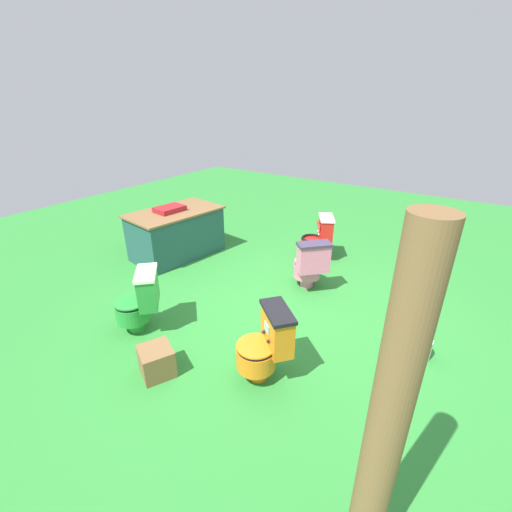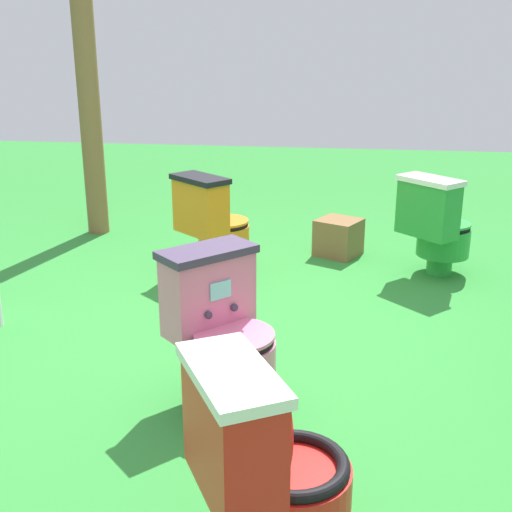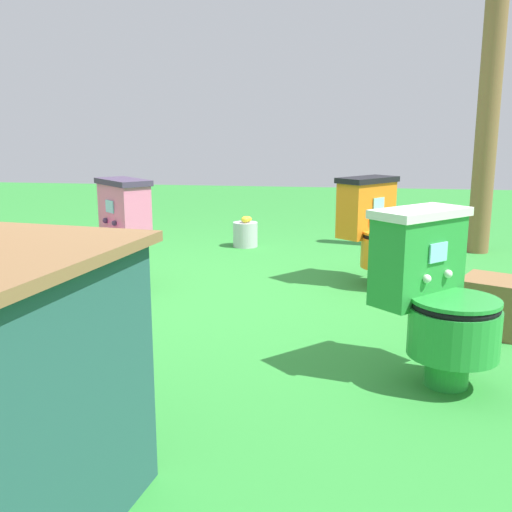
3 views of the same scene
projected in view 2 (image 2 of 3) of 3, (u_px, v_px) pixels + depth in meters
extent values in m
plane|color=#2D8433|center=(251.00, 342.00, 3.66)|extent=(14.00, 14.00, 0.00)
cylinder|color=orange|center=(222.00, 262.00, 4.76)|extent=(0.25, 0.25, 0.14)
cylinder|color=orange|center=(224.00, 239.00, 4.72)|extent=(0.52, 0.52, 0.20)
torus|color=black|center=(224.00, 224.00, 4.69)|extent=(0.50, 0.50, 0.04)
cylinder|color=black|center=(224.00, 231.00, 4.71)|extent=(0.34, 0.34, 0.01)
cube|color=orange|center=(201.00, 208.00, 4.51)|extent=(0.41, 0.44, 0.37)
cube|color=black|center=(200.00, 179.00, 4.45)|extent=(0.44, 0.47, 0.04)
cube|color=#8CE0E5|center=(212.00, 198.00, 4.56)|extent=(0.08, 0.09, 0.08)
cylinder|color=orange|center=(224.00, 221.00, 4.68)|extent=(0.51, 0.51, 0.02)
sphere|color=black|center=(207.00, 210.00, 4.65)|extent=(0.04, 0.04, 0.04)
sphere|color=black|center=(219.00, 214.00, 4.55)|extent=(0.04, 0.04, 0.04)
cylinder|color=green|center=(439.00, 265.00, 4.71)|extent=(0.25, 0.25, 0.14)
cylinder|color=green|center=(443.00, 241.00, 4.66)|extent=(0.52, 0.52, 0.20)
torus|color=black|center=(445.00, 226.00, 4.63)|extent=(0.50, 0.50, 0.04)
cylinder|color=white|center=(444.00, 233.00, 4.64)|extent=(0.34, 0.34, 0.01)
cube|color=green|center=(428.00, 210.00, 4.47)|extent=(0.42, 0.42, 0.37)
cube|color=white|center=(430.00, 180.00, 4.40)|extent=(0.46, 0.46, 0.04)
cube|color=#8CE0E5|center=(438.00, 200.00, 4.51)|extent=(0.08, 0.08, 0.08)
cylinder|color=green|center=(445.00, 223.00, 4.62)|extent=(0.51, 0.51, 0.02)
sphere|color=white|center=(429.00, 212.00, 4.59)|extent=(0.04, 0.04, 0.04)
sphere|color=white|center=(445.00, 216.00, 4.49)|extent=(0.04, 0.04, 0.04)
cylinder|color=pink|center=(232.00, 394.00, 2.98)|extent=(0.25, 0.25, 0.14)
cylinder|color=pink|center=(235.00, 362.00, 2.91)|extent=(0.52, 0.52, 0.20)
torus|color=black|center=(234.00, 340.00, 2.88)|extent=(0.50, 0.50, 0.04)
cylinder|color=#3F334C|center=(234.00, 350.00, 2.90)|extent=(0.34, 0.34, 0.01)
cube|color=pink|center=(208.00, 294.00, 2.98)|extent=(0.43, 0.42, 0.37)
cube|color=#3F334C|center=(207.00, 252.00, 2.92)|extent=(0.46, 0.45, 0.04)
cube|color=#8CE0E5|center=(221.00, 290.00, 2.89)|extent=(0.09, 0.08, 0.08)
cylinder|color=pink|center=(234.00, 335.00, 2.87)|extent=(0.51, 0.51, 0.02)
sphere|color=#3F334C|center=(234.00, 308.00, 2.96)|extent=(0.04, 0.04, 0.04)
sphere|color=#3F334C|center=(209.00, 315.00, 2.88)|extent=(0.04, 0.04, 0.04)
cylinder|color=red|center=(293.00, 495.00, 2.07)|extent=(0.50, 0.50, 0.20)
torus|color=black|center=(294.00, 465.00, 2.03)|extent=(0.48, 0.48, 0.04)
cylinder|color=white|center=(293.00, 479.00, 2.05)|extent=(0.33, 0.33, 0.01)
cube|color=red|center=(232.00, 436.00, 1.91)|extent=(0.45, 0.37, 0.37)
cube|color=white|center=(232.00, 374.00, 1.85)|extent=(0.48, 0.40, 0.04)
cube|color=#8CE0E5|center=(264.00, 414.00, 1.93)|extent=(0.10, 0.06, 0.08)
cylinder|color=red|center=(264.00, 433.00, 1.95)|extent=(0.35, 0.25, 0.35)
sphere|color=white|center=(257.00, 430.00, 2.03)|extent=(0.04, 0.04, 0.04)
sphere|color=white|center=(275.00, 456.00, 1.90)|extent=(0.04, 0.04, 0.04)
cylinder|color=brown|center=(90.00, 111.00, 5.43)|extent=(0.18, 0.18, 2.09)
cube|color=brown|center=(338.00, 237.00, 5.10)|extent=(0.40, 0.41, 0.29)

